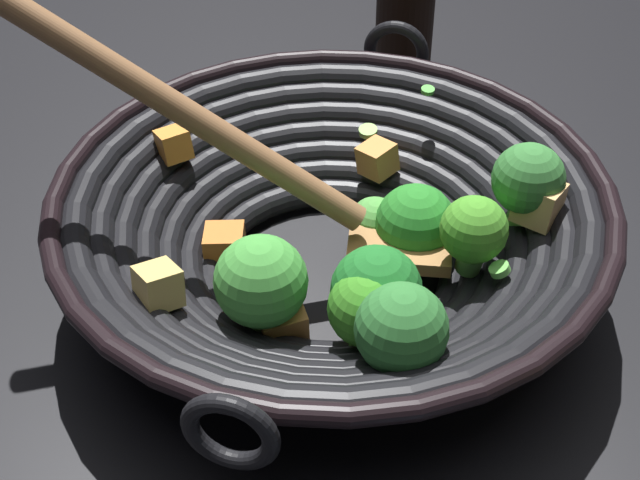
% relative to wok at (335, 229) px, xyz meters
% --- Properties ---
extents(ground_plane, '(4.00, 4.00, 0.00)m').
position_rel_wok_xyz_m(ground_plane, '(0.00, -0.00, -0.06)').
color(ground_plane, black).
extents(wok, '(0.38, 0.39, 0.23)m').
position_rel_wok_xyz_m(wok, '(0.00, 0.00, 0.00)').
color(wok, black).
rests_on(wok, ground).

